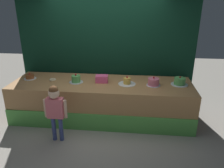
{
  "coord_description": "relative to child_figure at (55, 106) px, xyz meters",
  "views": [
    {
      "loc": [
        0.66,
        -3.59,
        2.39
      ],
      "look_at": [
        0.24,
        0.33,
        0.86
      ],
      "focal_mm": 35.03,
      "sensor_mm": 36.0,
      "label": 1
    }
  ],
  "objects": [
    {
      "name": "donut",
      "position": [
        -0.38,
        0.93,
        0.13
      ],
      "size": [
        0.14,
        0.14,
        0.03
      ],
      "primitive_type": "torus",
      "color": "beige",
      "rests_on": "stage_platform"
    },
    {
      "name": "stage_platform",
      "position": [
        0.67,
        0.91,
        -0.29
      ],
      "size": [
        3.69,
        1.11,
        0.79
      ],
      "color": "#B27F4C",
      "rests_on": "ground_plane"
    },
    {
      "name": "child_figure",
      "position": [
        0.0,
        0.0,
        0.0
      ],
      "size": [
        0.41,
        0.19,
        1.05
      ],
      "color": "#3F4C8C",
      "rests_on": "ground_plane"
    },
    {
      "name": "cake_far_right",
      "position": [
        2.23,
        0.97,
        0.18
      ],
      "size": [
        0.34,
        0.34,
        0.18
      ],
      "color": "silver",
      "rests_on": "stage_platform"
    },
    {
      "name": "pink_box",
      "position": [
        0.67,
        0.95,
        0.19
      ],
      "size": [
        0.26,
        0.19,
        0.14
      ],
      "primitive_type": "cube",
      "rotation": [
        0.0,
        0.0,
        0.07
      ],
      "color": "#F95A93",
      "rests_on": "stage_platform"
    },
    {
      "name": "cake_far_left",
      "position": [
        -0.9,
        0.99,
        0.16
      ],
      "size": [
        0.26,
        0.26,
        0.13
      ],
      "color": "white",
      "rests_on": "stage_platform"
    },
    {
      "name": "cake_right",
      "position": [
        1.71,
        0.87,
        0.19
      ],
      "size": [
        0.28,
        0.28,
        0.18
      ],
      "color": "silver",
      "rests_on": "stage_platform"
    },
    {
      "name": "cake_center",
      "position": [
        1.19,
        0.89,
        0.16
      ],
      "size": [
        0.35,
        0.35,
        0.17
      ],
      "color": "white",
      "rests_on": "stage_platform"
    },
    {
      "name": "curtain_backdrop",
      "position": [
        0.67,
        1.56,
        0.68
      ],
      "size": [
        3.9,
        0.08,
        2.72
      ],
      "primitive_type": "cube",
      "color": "black",
      "rests_on": "ground_plane"
    },
    {
      "name": "cake_left",
      "position": [
        0.14,
        0.88,
        0.18
      ],
      "size": [
        0.28,
        0.28,
        0.19
      ],
      "color": "silver",
      "rests_on": "stage_platform"
    },
    {
      "name": "ground_plane",
      "position": [
        0.67,
        0.37,
        -0.68
      ],
      "size": [
        12.0,
        12.0,
        0.0
      ],
      "primitive_type": "plane",
      "color": "gray"
    }
  ]
}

